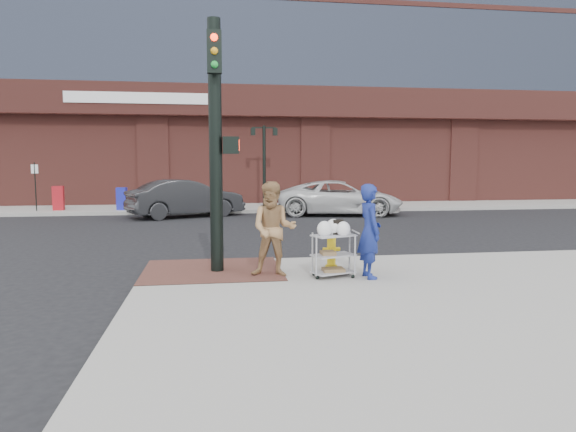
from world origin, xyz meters
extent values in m
plane|color=black|center=(0.00, 0.00, 0.00)|extent=(220.00, 220.00, 0.00)
cube|color=gray|center=(12.50, 32.00, 0.07)|extent=(65.00, 36.00, 0.15)
cube|color=#4A2B22|center=(-0.60, 0.90, 0.16)|extent=(2.80, 2.40, 0.01)
cube|color=brown|center=(5.00, 31.00, 14.15)|extent=(42.00, 26.00, 28.00)
cylinder|color=black|center=(2.00, 16.00, 2.15)|extent=(0.16, 0.16, 4.00)
cube|color=black|center=(2.00, 16.00, 4.05)|extent=(1.20, 0.06, 0.06)
cube|color=black|center=(1.45, 16.00, 3.85)|extent=(0.22, 0.22, 0.35)
cube|color=black|center=(2.55, 16.00, 3.85)|extent=(0.22, 0.22, 0.35)
cylinder|color=black|center=(-8.50, 15.00, 1.25)|extent=(0.05, 0.05, 2.20)
cylinder|color=black|center=(-0.50, 0.80, 2.65)|extent=(0.26, 0.26, 5.00)
cube|color=black|center=(-0.20, 0.80, 2.70)|extent=(0.32, 0.28, 0.34)
cube|color=#FF260C|center=(-0.04, 0.80, 2.70)|extent=(0.02, 0.18, 0.22)
cube|color=black|center=(-0.50, 0.52, 4.45)|extent=(0.28, 0.18, 0.80)
imported|color=navy|center=(2.39, -0.22, 1.05)|extent=(0.46, 0.68, 1.81)
imported|color=#9A7248|center=(0.59, 0.18, 1.07)|extent=(1.03, 0.88, 1.84)
imported|color=black|center=(-1.72, 12.85, 0.81)|extent=(5.17, 3.57, 1.61)
imported|color=silver|center=(5.05, 12.70, 0.77)|extent=(5.92, 3.51, 1.54)
cube|color=#99989D|center=(1.72, -0.07, 0.96)|extent=(0.91, 0.69, 0.03)
cube|color=#99989D|center=(1.72, -0.07, 0.58)|extent=(0.91, 0.69, 0.03)
cube|color=#99989D|center=(1.72, -0.07, 0.25)|extent=(0.91, 0.69, 0.03)
cube|color=black|center=(1.81, -0.03, 1.10)|extent=(0.20, 0.12, 0.29)
cube|color=brown|center=(1.61, -0.07, 0.62)|extent=(0.27, 0.30, 0.07)
cube|color=brown|center=(1.72, -0.07, 0.29)|extent=(0.41, 0.32, 0.06)
cylinder|color=gold|center=(1.86, 0.71, 0.19)|extent=(0.25, 0.25, 0.07)
cylinder|color=gold|center=(1.86, 0.71, 0.51)|extent=(0.18, 0.18, 0.56)
sphere|color=gold|center=(1.86, 0.71, 0.82)|extent=(0.20, 0.20, 0.20)
cylinder|color=gold|center=(1.86, 0.71, 0.56)|extent=(0.36, 0.08, 0.08)
cube|color=#A3121A|center=(-7.60, 15.23, 0.71)|extent=(0.51, 0.47, 1.11)
cube|color=#191EA4|center=(-4.74, 15.00, 0.67)|extent=(0.46, 0.43, 1.04)
camera|label=1|loc=(-0.57, -9.60, 2.37)|focal=32.00mm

